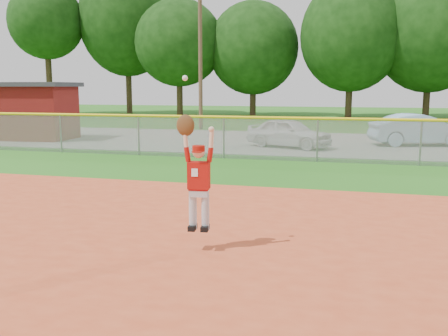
{
  "coord_description": "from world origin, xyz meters",
  "views": [
    {
      "loc": [
        1.29,
        -7.32,
        2.55
      ],
      "look_at": [
        -1.02,
        1.33,
        1.1
      ],
      "focal_mm": 40.0,
      "sensor_mm": 36.0,
      "label": 1
    }
  ],
  "objects_px": {
    "car_white_a": "(289,133)",
    "utility_shed": "(36,111)",
    "car_blue": "(420,130)",
    "ballplayer": "(197,174)"
  },
  "relations": [
    {
      "from": "car_white_a",
      "to": "utility_shed",
      "type": "xyz_separation_m",
      "value": [
        -12.41,
        0.22,
        0.78
      ]
    },
    {
      "from": "utility_shed",
      "to": "car_blue",
      "type": "bearing_deg",
      "value": 6.25
    },
    {
      "from": "car_white_a",
      "to": "utility_shed",
      "type": "bearing_deg",
      "value": 109.59
    },
    {
      "from": "car_blue",
      "to": "utility_shed",
      "type": "height_order",
      "value": "utility_shed"
    },
    {
      "from": "ballplayer",
      "to": "car_blue",
      "type": "bearing_deg",
      "value": 72.74
    },
    {
      "from": "car_blue",
      "to": "ballplayer",
      "type": "height_order",
      "value": "ballplayer"
    },
    {
      "from": "car_blue",
      "to": "utility_shed",
      "type": "xyz_separation_m",
      "value": [
        -17.83,
        -1.95,
        0.7
      ]
    },
    {
      "from": "car_white_a",
      "to": "ballplayer",
      "type": "xyz_separation_m",
      "value": [
        0.43,
        -13.91,
        0.6
      ]
    },
    {
      "from": "car_white_a",
      "to": "car_blue",
      "type": "height_order",
      "value": "car_blue"
    },
    {
      "from": "car_white_a",
      "to": "ballplayer",
      "type": "relative_size",
      "value": 1.53
    }
  ]
}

